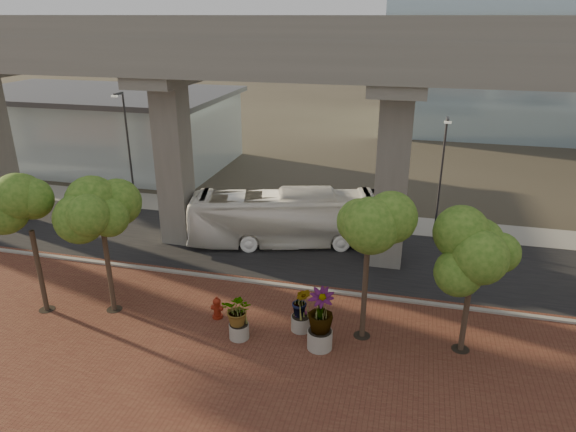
# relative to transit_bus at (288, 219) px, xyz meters

# --- Properties ---
(ground) EXTENTS (160.00, 160.00, 0.00)m
(ground) POSITION_rel_transit_bus_xyz_m (-0.28, -3.02, -1.57)
(ground) COLOR #343026
(ground) RESTS_ON ground
(brick_plaza) EXTENTS (70.00, 13.00, 0.06)m
(brick_plaza) POSITION_rel_transit_bus_xyz_m (-0.28, -11.02, -1.54)
(brick_plaza) COLOR brown
(brick_plaza) RESTS_ON ground
(asphalt_road) EXTENTS (90.00, 8.00, 0.04)m
(asphalt_road) POSITION_rel_transit_bus_xyz_m (-0.28, -1.02, -1.55)
(asphalt_road) COLOR black
(asphalt_road) RESTS_ON ground
(curb_strip) EXTENTS (70.00, 0.25, 0.16)m
(curb_strip) POSITION_rel_transit_bus_xyz_m (-0.28, -5.02, -1.49)
(curb_strip) COLOR gray
(curb_strip) RESTS_ON ground
(far_sidewalk) EXTENTS (90.00, 3.00, 0.06)m
(far_sidewalk) POSITION_rel_transit_bus_xyz_m (-0.28, 4.48, -1.54)
(far_sidewalk) COLOR gray
(far_sidewalk) RESTS_ON ground
(transit_viaduct) EXTENTS (72.00, 5.60, 12.40)m
(transit_viaduct) POSITION_rel_transit_bus_xyz_m (-0.28, -1.02, 5.72)
(transit_viaduct) COLOR gray
(transit_viaduct) RESTS_ON ground
(station_pavilion) EXTENTS (23.00, 13.00, 6.30)m
(station_pavilion) POSITION_rel_transit_bus_xyz_m (-20.28, 12.98, 1.65)
(station_pavilion) COLOR silver
(station_pavilion) RESTS_ON ground
(transit_bus) EXTENTS (11.56, 5.52, 3.14)m
(transit_bus) POSITION_rel_transit_bus_xyz_m (0.00, 0.00, 0.00)
(transit_bus) COLOR white
(transit_bus) RESTS_ON ground
(fire_hydrant) EXTENTS (0.51, 0.46, 1.02)m
(fire_hydrant) POSITION_rel_transit_bus_xyz_m (-1.03, -8.40, -1.02)
(fire_hydrant) COLOR maroon
(fire_hydrant) RESTS_ON ground
(planter_front) EXTENTS (1.82, 1.82, 2.00)m
(planter_front) POSITION_rel_transit_bus_xyz_m (0.39, -9.59, -0.29)
(planter_front) COLOR #A9A499
(planter_front) RESTS_ON ground
(planter_right) EXTENTS (2.44, 2.44, 2.61)m
(planter_right) POSITION_rel_transit_bus_xyz_m (3.72, -9.45, 0.07)
(planter_right) COLOR #A19C91
(planter_right) RESTS_ON ground
(planter_left) EXTENTS (1.85, 1.85, 2.03)m
(planter_left) POSITION_rel_transit_bus_xyz_m (2.72, -8.41, -0.28)
(planter_left) COLOR #9A968B
(planter_left) RESTS_ON ground
(street_tree_far_west) EXTENTS (3.21, 3.21, 6.27)m
(street_tree_far_west) POSITION_rel_transit_bus_xyz_m (-8.73, -9.68, 3.27)
(street_tree_far_west) COLOR #4E3B2C
(street_tree_far_west) RESTS_ON ground
(street_tree_near_west) EXTENTS (3.38, 3.38, 6.45)m
(street_tree_near_west) POSITION_rel_transit_bus_xyz_m (-5.78, -8.93, 3.37)
(street_tree_near_west) COLOR #4E3B2C
(street_tree_near_west) RESTS_ON ground
(street_tree_near_east) EXTENTS (3.40, 3.40, 6.84)m
(street_tree_near_east) POSITION_rel_transit_bus_xyz_m (5.26, -8.22, 3.76)
(street_tree_near_east) COLOR #4E3B2C
(street_tree_near_east) RESTS_ON ground
(street_tree_far_east) EXTENTS (3.49, 3.49, 5.62)m
(street_tree_far_east) POSITION_rel_transit_bus_xyz_m (9.17, -8.18, 2.50)
(street_tree_far_east) COLOR #4E3B2C
(street_tree_far_east) RESTS_ON ground
(streetlamp_west) EXTENTS (0.38, 1.12, 7.70)m
(streetlamp_west) POSITION_rel_transit_bus_xyz_m (-12.19, 3.98, 2.93)
(streetlamp_west) COLOR #2A2B2F
(streetlamp_west) RESTS_ON ground
(streetlamp_east) EXTENTS (0.36, 1.05, 7.27)m
(streetlamp_east) POSITION_rel_transit_bus_xyz_m (8.25, 2.54, 2.68)
(streetlamp_east) COLOR #333238
(streetlamp_east) RESTS_ON ground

